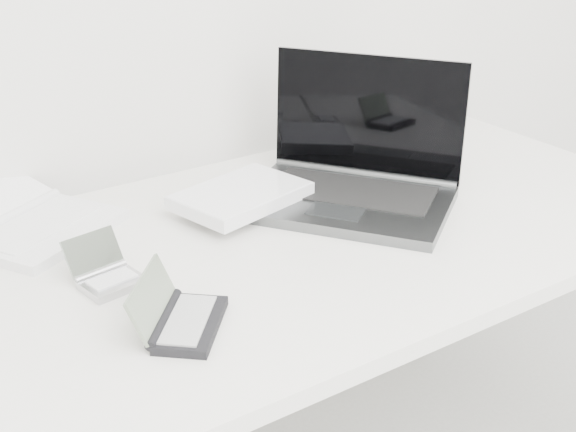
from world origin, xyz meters
TOP-DOWN VIEW (x-y plane):
  - desk at (0.00, 1.55)m, footprint 1.60×0.80m
  - laptop_large at (0.15, 1.63)m, footprint 0.57×0.50m
  - netbook_open_white at (-0.40, 1.84)m, footprint 0.40×0.43m
  - pda_silver at (-0.35, 1.57)m, footprint 0.11×0.12m
  - palmtop_charcoal at (-0.31, 1.38)m, footprint 0.19×0.19m

SIDE VIEW (x-z plane):
  - desk at x=0.00m, z-range 0.32..1.05m
  - pda_silver at x=-0.35m, z-range 0.71..0.78m
  - palmtop_charcoal at x=-0.31m, z-range 0.71..0.79m
  - netbook_open_white at x=-0.40m, z-range 0.71..0.78m
  - laptop_large at x=0.15m, z-range 0.64..0.91m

